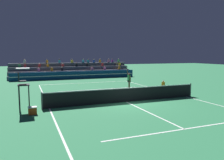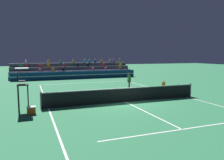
# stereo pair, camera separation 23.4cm
# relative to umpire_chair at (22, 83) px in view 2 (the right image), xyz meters

# --- Properties ---
(ground_plane) EXTENTS (120.00, 120.00, 0.00)m
(ground_plane) POSITION_rel_umpire_chair_xyz_m (7.03, 0.00, -1.72)
(ground_plane) COLOR #2D7A4C
(court_lines) EXTENTS (11.10, 23.90, 0.01)m
(court_lines) POSITION_rel_umpire_chair_xyz_m (7.03, 0.00, -1.71)
(court_lines) COLOR white
(court_lines) RESTS_ON ground
(tennis_net) EXTENTS (12.00, 0.10, 1.10)m
(tennis_net) POSITION_rel_umpire_chair_xyz_m (7.03, 0.00, -1.17)
(tennis_net) COLOR slate
(tennis_net) RESTS_ON ground
(sponsor_banner_wall) EXTENTS (18.00, 0.26, 1.10)m
(sponsor_banner_wall) POSITION_rel_umpire_chair_xyz_m (7.03, 16.89, -1.17)
(sponsor_banner_wall) COLOR navy
(sponsor_banner_wall) RESTS_ON ground
(bleacher_stand) EXTENTS (18.61, 3.80, 2.83)m
(bleacher_stand) POSITION_rel_umpire_chair_xyz_m (7.03, 20.06, -0.88)
(bleacher_stand) COLOR #4C515B
(bleacher_stand) RESTS_ON ground
(umpire_chair) EXTENTS (0.76, 0.84, 2.67)m
(umpire_chair) POSITION_rel_umpire_chair_xyz_m (0.00, 0.00, 0.00)
(umpire_chair) COLOR black
(umpire_chair) RESTS_ON ground
(ball_kid_courtside) EXTENTS (0.30, 0.36, 0.84)m
(ball_kid_courtside) POSITION_rel_umpire_chair_xyz_m (13.41, 4.53, -1.39)
(ball_kid_courtside) COLOR black
(ball_kid_courtside) RESTS_ON ground
(tennis_player) EXTENTS (0.34, 1.05, 2.47)m
(tennis_player) POSITION_rel_umpire_chair_xyz_m (9.47, 4.56, -0.73)
(tennis_player) COLOR brown
(tennis_player) RESTS_ON ground
(tennis_ball) EXTENTS (0.07, 0.07, 0.07)m
(tennis_ball) POSITION_rel_umpire_chair_xyz_m (5.79, 10.13, -1.68)
(tennis_ball) COLOR #C6DB33
(tennis_ball) RESTS_ON ground
(equipment_cooler) EXTENTS (0.50, 0.38, 0.45)m
(equipment_cooler) POSITION_rel_umpire_chair_xyz_m (0.47, -1.08, -1.49)
(equipment_cooler) COLOR #D84C19
(equipment_cooler) RESTS_ON ground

